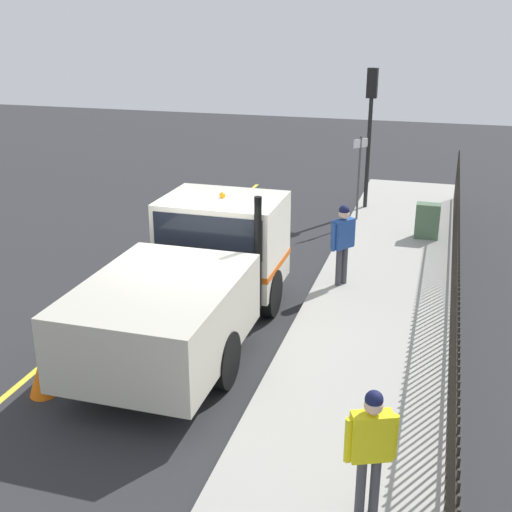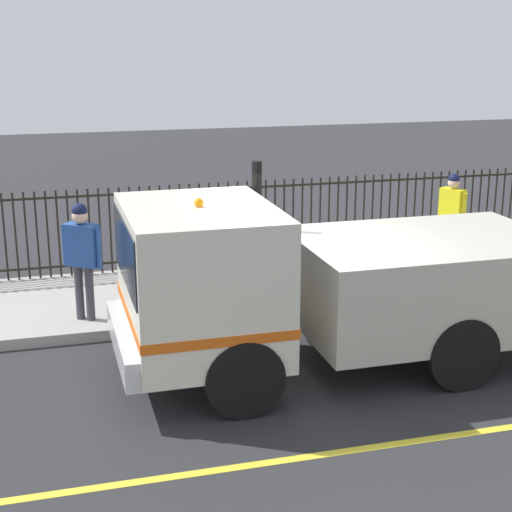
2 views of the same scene
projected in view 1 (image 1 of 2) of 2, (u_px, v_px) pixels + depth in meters
ground_plane at (205, 332)px, 12.58m from camera, size 55.95×55.95×0.00m
sidewalk_slab at (369, 350)px, 11.73m from camera, size 3.05×25.43×0.17m
lane_marking at (99, 317)px, 13.18m from camera, size 0.12×22.89×0.01m
work_truck at (198, 271)px, 12.13m from camera, size 2.46×5.94×2.67m
worker_standing at (343, 237)px, 14.01m from camera, size 0.48×0.56×1.80m
pedestrian_distant at (371, 441)px, 7.41m from camera, size 0.58×0.38×1.69m
iron_fence at (454, 315)px, 11.06m from camera, size 0.04×21.65×1.57m
traffic_light_near at (371, 110)px, 19.14m from camera, size 0.31×0.23×4.14m
utility_cabinet at (427, 221)px, 17.20m from camera, size 0.62×0.37×0.94m
traffic_cone at (42, 377)px, 10.40m from camera, size 0.44×0.44×0.63m
street_sign at (359, 168)px, 18.42m from camera, size 0.34×0.40×2.41m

